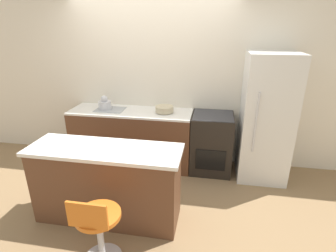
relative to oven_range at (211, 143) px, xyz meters
name	(u,v)px	position (x,y,z in m)	size (l,w,h in m)	color
ground_plane	(145,173)	(-0.97, -0.31, -0.45)	(14.00, 14.00, 0.00)	#8E704C
wall_back	(153,81)	(-0.97, 0.33, 0.85)	(8.00, 0.06, 2.60)	silver
back_counter	(132,137)	(-1.26, 0.00, 0.00)	(1.89, 0.59, 0.90)	brown
kitchen_island	(107,183)	(-1.14, -1.31, 0.00)	(1.67, 0.56, 0.89)	brown
oven_range	(211,143)	(0.00, 0.00, 0.00)	(0.61, 0.60, 0.90)	black
refrigerator	(266,118)	(0.73, -0.04, 0.45)	(0.67, 0.69, 1.80)	silver
stool_chair	(98,230)	(-0.97, -1.95, -0.06)	(0.41, 0.41, 0.79)	#B7B7BC
kettle	(105,104)	(-1.67, 0.01, 0.53)	(0.20, 0.20, 0.21)	silver
mixing_bowl	(164,109)	(-0.73, 0.01, 0.49)	(0.27, 0.27, 0.09)	#C1B28E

